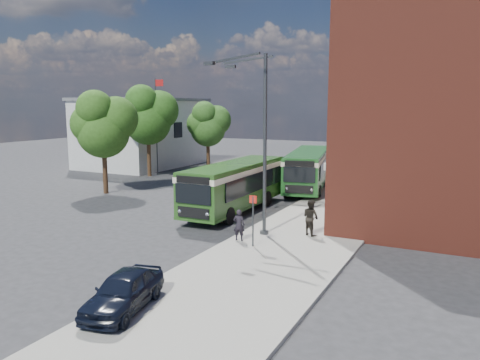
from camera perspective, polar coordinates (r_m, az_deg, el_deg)
The scene contains 16 objects.
ground at distance 27.90m, azimuth -5.22°, elevation -4.54°, with size 120.00×120.00×0.00m, color #2A2A2C.
pavement at distance 32.51m, azimuth 13.01°, elevation -2.64°, with size 6.00×48.00×0.15m, color gray.
kerb_line at distance 33.35m, azimuth 7.91°, elevation -2.32°, with size 0.12×48.00×0.01m, color beige.
brick_office at distance 35.00m, azimuth 26.36°, elevation 8.84°, with size 12.10×26.00×14.20m.
white_building at distance 52.31m, azimuth -11.70°, elevation 5.74°, with size 9.40×13.40×7.30m.
flagpole at distance 44.92m, azimuth -10.12°, elevation 6.89°, with size 0.95×0.10×9.00m.
street_lamp at distance 23.13m, azimuth 2.23°, elevation 4.70°, with size 2.96×2.38×9.00m.
bus_stop_sign at distance 21.35m, azimuth 1.59°, elevation -4.59°, with size 0.35×0.08×2.52m.
bus_front at distance 28.99m, azimuth -0.54°, elevation -0.29°, with size 2.75×10.26×3.02m.
bus_rear at distance 37.03m, azimuth 8.32°, elevation 1.67°, with size 4.80×11.29×3.02m.
parked_car at distance 15.59m, azimuth -14.02°, elevation -12.99°, with size 1.46×3.63×1.24m, color black.
pedestrian_a at distance 22.41m, azimuth -0.12°, elevation -5.51°, with size 0.55×0.36×1.52m, color black.
pedestrian_b at distance 23.55m, azimuth 8.61°, elevation -4.52°, with size 0.88×0.69×1.81m, color black.
tree_left at distance 36.02m, azimuth -16.36°, elevation 6.57°, with size 4.54×4.32×7.66m.
tree_mid at distance 43.93m, azimuth -11.16°, elevation 7.82°, with size 4.98×4.73×8.41m.
tree_right at distance 47.22m, azimuth -3.92°, elevation 6.85°, with size 4.13×3.93×6.97m.
Camera 1 is at (14.36, -23.00, 6.56)m, focal length 35.00 mm.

